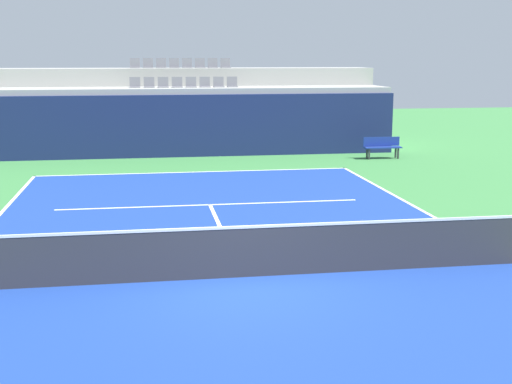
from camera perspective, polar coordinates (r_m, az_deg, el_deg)
ground_plane at (r=12.77m, az=-1.07°, el=-7.08°), size 80.00×80.00×0.00m
court_surface at (r=12.76m, az=-1.07°, el=-7.06°), size 11.00×24.00×0.01m
baseline_far at (r=24.35m, az=-5.07°, el=1.66°), size 11.00×0.10×0.00m
service_line_far at (r=18.91m, az=-3.83°, el=-1.06°), size 8.26×0.10×0.00m
centre_service_line at (r=15.81m, az=-2.72°, el=-3.47°), size 0.10×6.40×0.00m
back_wall at (r=28.11m, az=-5.72°, el=5.45°), size 17.28×0.30×2.50m
stands_tier_lower at (r=29.45m, az=-5.89°, el=5.93°), size 17.28×2.40×2.74m
stands_tier_upper at (r=31.80m, az=-6.16°, el=7.00°), size 17.28×2.40×3.50m
seating_row_lower at (r=29.45m, az=-5.96°, el=8.84°), size 4.52×0.44×0.44m
seating_row_upper at (r=31.82m, az=-6.24°, el=10.38°), size 4.52×0.44×0.44m
tennis_net at (r=12.62m, az=-1.08°, el=-4.89°), size 11.08×0.08×1.07m
player_bench at (r=28.02m, az=10.39°, el=3.78°), size 1.50×0.40×0.85m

